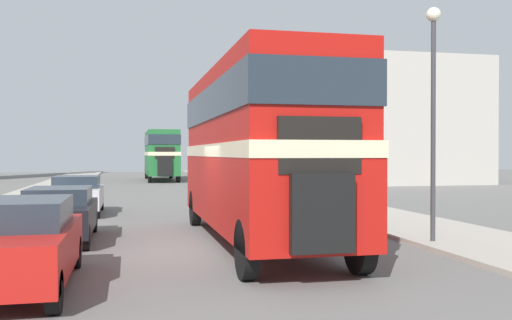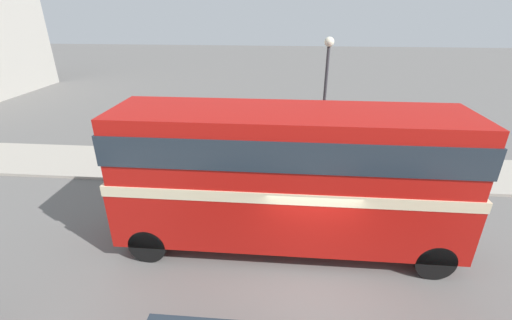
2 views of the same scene
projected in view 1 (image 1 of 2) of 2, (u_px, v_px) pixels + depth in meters
ground_plane at (211, 249)px, 13.77m from camera, size 120.00×120.00×0.00m
sidewalk_right at (461, 238)px, 15.25m from camera, size 3.50×120.00×0.12m
double_decker_bus at (256, 141)px, 14.67m from camera, size 2.52×10.29×4.42m
bus_distant at (161, 151)px, 49.12m from camera, size 2.55×10.06×4.22m
car_parked_near at (20, 243)px, 9.72m from camera, size 1.72×4.31×1.53m
car_parked_mid at (59, 213)px, 15.04m from camera, size 1.78×4.18×1.41m
car_parked_far at (77, 194)px, 21.66m from camera, size 1.84×3.96×1.46m
pedestrian_walking at (331, 185)px, 22.97m from camera, size 0.33×0.33×1.63m
street_lamp at (433, 88)px, 14.27m from camera, size 0.36×0.36×5.86m
shop_building_block at (371, 123)px, 45.71m from camera, size 15.39×11.17×9.57m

